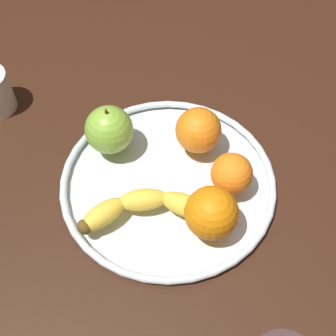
# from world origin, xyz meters

# --- Properties ---
(ground_plane) EXTENTS (1.25, 1.25, 0.04)m
(ground_plane) POSITION_xyz_m (0.00, 0.00, -0.02)
(ground_plane) COLOR #341C10
(fruit_bowl) EXTENTS (0.35, 0.35, 0.02)m
(fruit_bowl) POSITION_xyz_m (0.00, 0.00, 0.01)
(fruit_bowl) COLOR silver
(fruit_bowl) RESTS_ON ground_plane
(banana) EXTENTS (0.19, 0.11, 0.03)m
(banana) POSITION_xyz_m (0.03, 0.07, 0.04)
(banana) COLOR yellow
(banana) RESTS_ON fruit_bowl
(apple) EXTENTS (0.08, 0.08, 0.09)m
(apple) POSITION_xyz_m (0.11, -0.05, 0.06)
(apple) COLOR #83BC3B
(apple) RESTS_ON fruit_bowl
(orange_front_right) EXTENTS (0.08, 0.08, 0.08)m
(orange_front_right) POSITION_xyz_m (-0.08, 0.07, 0.06)
(orange_front_right) COLOR orange
(orange_front_right) RESTS_ON fruit_bowl
(orange_back_left) EXTENTS (0.07, 0.07, 0.07)m
(orange_back_left) POSITION_xyz_m (-0.10, -0.01, 0.05)
(orange_back_left) COLOR orange
(orange_back_left) RESTS_ON fruit_bowl
(orange_front_left) EXTENTS (0.08, 0.08, 0.08)m
(orange_front_left) POSITION_xyz_m (-0.04, -0.08, 0.06)
(orange_front_left) COLOR orange
(orange_front_left) RESTS_ON fruit_bowl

